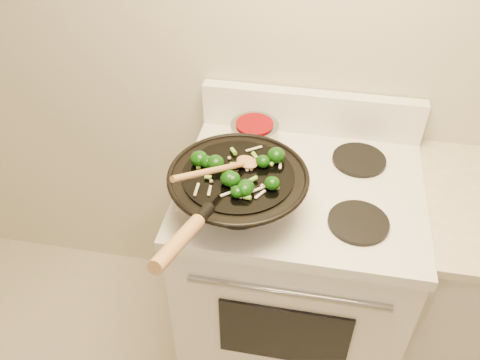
# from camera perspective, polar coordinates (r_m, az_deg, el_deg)

# --- Properties ---
(stove) EXTENTS (0.78, 0.67, 1.08)m
(stove) POSITION_cam_1_polar(r_m,az_deg,el_deg) (1.97, 5.90, -10.20)
(stove) COLOR white
(stove) RESTS_ON ground
(wok) EXTENTS (0.41, 0.68, 0.26)m
(wok) POSITION_cam_1_polar(r_m,az_deg,el_deg) (1.49, -0.28, -1.07)
(wok) COLOR black
(wok) RESTS_ON stove
(stirfry) EXTENTS (0.27, 0.26, 0.05)m
(stirfry) POSITION_cam_1_polar(r_m,az_deg,el_deg) (1.44, -0.34, 0.93)
(stirfry) COLOR #0C3508
(stirfry) RESTS_ON wok
(wooden_spoon) EXTENTS (0.20, 0.28, 0.13)m
(wooden_spoon) POSITION_cam_1_polar(r_m,az_deg,el_deg) (1.42, -1.43, 1.49)
(wooden_spoon) COLOR #AB7743
(wooden_spoon) RESTS_ON wok
(saucepan) EXTENTS (0.16, 0.26, 0.10)m
(saucepan) POSITION_cam_1_polar(r_m,az_deg,el_deg) (1.74, 1.63, 5.02)
(saucepan) COLOR #989AA0
(saucepan) RESTS_ON stove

